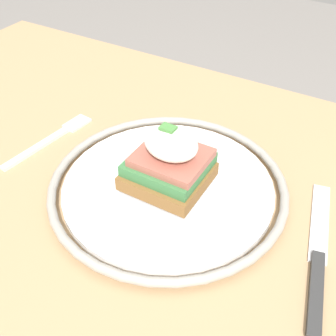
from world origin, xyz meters
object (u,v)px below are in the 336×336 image
object	(u,v)px
knife	(318,262)
fork	(53,138)
plate	(168,186)
sandwich	(170,162)

from	to	relation	value
knife	fork	bearing A→B (deg)	176.28
knife	plate	bearing A→B (deg)	175.18
fork	knife	size ratio (longest dim) A/B	0.74
fork	sandwich	bearing A→B (deg)	-2.27
fork	knife	world-z (taller)	knife
plate	sandwich	size ratio (longest dim) A/B	3.14
sandwich	fork	size ratio (longest dim) A/B	0.60
fork	knife	xyz separation A→B (m)	(0.36, -0.02, 0.00)
sandwich	plate	bearing A→B (deg)	-133.66
sandwich	fork	distance (m)	0.19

